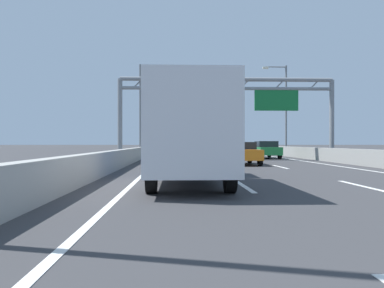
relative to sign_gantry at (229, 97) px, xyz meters
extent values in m
plane|color=#38383A|center=(-0.13, 70.11, -4.83)|extent=(260.00, 260.00, 0.00)
cube|color=white|center=(-1.93, -17.39, -4.82)|extent=(0.16, 3.00, 0.01)
cube|color=white|center=(-1.93, -8.39, -4.82)|extent=(0.16, 3.00, 0.01)
cube|color=white|center=(-1.93, 0.61, -4.82)|extent=(0.16, 3.00, 0.01)
cube|color=white|center=(-1.93, 9.61, -4.82)|extent=(0.16, 3.00, 0.01)
cube|color=white|center=(-1.93, 18.61, -4.82)|extent=(0.16, 3.00, 0.01)
cube|color=white|center=(-1.93, 27.61, -4.82)|extent=(0.16, 3.00, 0.01)
cube|color=white|center=(-1.93, 36.61, -4.82)|extent=(0.16, 3.00, 0.01)
cube|color=white|center=(-1.93, 45.61, -4.82)|extent=(0.16, 3.00, 0.01)
cube|color=white|center=(-1.93, 54.61, -4.82)|extent=(0.16, 3.00, 0.01)
cube|color=white|center=(-1.93, 63.61, -4.82)|extent=(0.16, 3.00, 0.01)
cube|color=white|center=(-1.93, 72.61, -4.82)|extent=(0.16, 3.00, 0.01)
cube|color=white|center=(-1.93, 81.61, -4.82)|extent=(0.16, 3.00, 0.01)
cube|color=white|center=(-1.93, 90.61, -4.82)|extent=(0.16, 3.00, 0.01)
cube|color=white|center=(-1.93, 99.61, -4.82)|extent=(0.16, 3.00, 0.01)
cube|color=white|center=(-1.93, 108.61, -4.82)|extent=(0.16, 3.00, 0.01)
cube|color=white|center=(-1.93, 117.61, -4.82)|extent=(0.16, 3.00, 0.01)
cube|color=white|center=(-1.93, 126.61, -4.82)|extent=(0.16, 3.00, 0.01)
cube|color=white|center=(1.67, -17.39, -4.82)|extent=(0.16, 3.00, 0.01)
cube|color=white|center=(1.67, -8.39, -4.82)|extent=(0.16, 3.00, 0.01)
cube|color=white|center=(1.67, 0.61, -4.82)|extent=(0.16, 3.00, 0.01)
cube|color=white|center=(1.67, 9.61, -4.82)|extent=(0.16, 3.00, 0.01)
cube|color=white|center=(1.67, 18.61, -4.82)|extent=(0.16, 3.00, 0.01)
cube|color=white|center=(1.67, 27.61, -4.82)|extent=(0.16, 3.00, 0.01)
cube|color=white|center=(1.67, 36.61, -4.82)|extent=(0.16, 3.00, 0.01)
cube|color=white|center=(1.67, 45.61, -4.82)|extent=(0.16, 3.00, 0.01)
cube|color=white|center=(1.67, 54.61, -4.82)|extent=(0.16, 3.00, 0.01)
cube|color=white|center=(1.67, 63.61, -4.82)|extent=(0.16, 3.00, 0.01)
cube|color=white|center=(1.67, 72.61, -4.82)|extent=(0.16, 3.00, 0.01)
cube|color=white|center=(1.67, 81.61, -4.82)|extent=(0.16, 3.00, 0.01)
cube|color=white|center=(1.67, 90.61, -4.82)|extent=(0.16, 3.00, 0.01)
cube|color=white|center=(1.67, 99.61, -4.82)|extent=(0.16, 3.00, 0.01)
cube|color=white|center=(1.67, 108.61, -4.82)|extent=(0.16, 3.00, 0.01)
cube|color=white|center=(1.67, 117.61, -4.82)|extent=(0.16, 3.00, 0.01)
cube|color=white|center=(1.67, 126.61, -4.82)|extent=(0.16, 3.00, 0.01)
cube|color=white|center=(-5.38, 58.11, -4.82)|extent=(0.16, 176.00, 0.01)
cube|color=white|center=(5.12, 58.11, -4.82)|extent=(0.16, 176.00, 0.01)
cube|color=#9E9E99|center=(-7.03, 80.11, -4.35)|extent=(0.45, 220.00, 0.95)
cube|color=#9E9E99|center=(6.77, 80.11, -4.35)|extent=(0.45, 220.00, 0.95)
cylinder|color=gray|center=(-8.31, 0.00, -1.73)|extent=(0.36, 0.36, 6.20)
cylinder|color=gray|center=(8.05, 0.00, -1.73)|extent=(0.36, 0.36, 6.20)
cylinder|color=gray|center=(-0.13, 0.00, 1.37)|extent=(16.36, 0.32, 0.32)
cylinder|color=gray|center=(-0.13, 0.00, 0.67)|extent=(16.36, 0.26, 0.26)
cylinder|color=gray|center=(-6.95, 0.00, 1.02)|extent=(0.74, 0.10, 0.74)
cylinder|color=gray|center=(-4.22, 0.00, 1.02)|extent=(0.74, 0.10, 0.74)
cylinder|color=gray|center=(-1.49, 0.00, 1.02)|extent=(0.74, 0.10, 0.74)
cylinder|color=gray|center=(1.24, 0.00, 1.02)|extent=(0.74, 0.10, 0.74)
cylinder|color=gray|center=(3.96, 0.00, 1.02)|extent=(0.74, 0.10, 0.74)
cylinder|color=gray|center=(6.69, 0.00, 1.02)|extent=(0.74, 0.10, 0.74)
cube|color=#146B33|center=(-2.84, 0.00, -0.23)|extent=(3.40, 0.12, 1.60)
cube|color=#146B33|center=(3.70, 0.00, -0.23)|extent=(3.40, 0.12, 1.60)
cylinder|color=slate|center=(-7.83, 10.58, -0.08)|extent=(0.20, 0.20, 9.50)
cylinder|color=slate|center=(-6.73, 10.58, 4.52)|extent=(2.20, 0.12, 0.12)
cube|color=#F2EAC6|center=(-5.63, 10.58, 4.42)|extent=(0.56, 0.28, 0.20)
cylinder|color=slate|center=(7.57, 10.58, -0.08)|extent=(0.20, 0.20, 9.50)
cylinder|color=slate|center=(6.47, 10.58, 4.52)|extent=(2.20, 0.12, 0.12)
cube|color=#F2EAC6|center=(5.37, 10.58, 4.42)|extent=(0.56, 0.28, 0.20)
cylinder|color=slate|center=(-7.83, 44.41, -0.08)|extent=(0.20, 0.20, 9.50)
cylinder|color=slate|center=(-6.73, 44.41, 4.52)|extent=(2.20, 0.12, 0.12)
cube|color=#F2EAC6|center=(-5.63, 44.41, 4.42)|extent=(0.56, 0.28, 0.20)
cylinder|color=slate|center=(7.57, 44.41, -0.08)|extent=(0.20, 0.20, 9.50)
cylinder|color=slate|center=(6.47, 44.41, 4.52)|extent=(2.20, 0.12, 0.12)
cube|color=#F2EAC6|center=(5.37, 44.41, 4.42)|extent=(0.56, 0.28, 0.20)
cylinder|color=slate|center=(-7.83, 78.24, -0.08)|extent=(0.20, 0.20, 9.50)
cylinder|color=slate|center=(-6.73, 78.24, 4.52)|extent=(2.20, 0.12, 0.12)
cube|color=#F2EAC6|center=(-5.63, 78.24, 4.42)|extent=(0.56, 0.28, 0.20)
cylinder|color=slate|center=(7.57, 78.24, -0.08)|extent=(0.20, 0.20, 9.50)
cylinder|color=slate|center=(6.47, 78.24, 4.52)|extent=(2.20, 0.12, 0.12)
cube|color=#F2EAC6|center=(5.37, 78.24, 4.42)|extent=(0.56, 0.28, 0.20)
cube|color=#1E7A38|center=(3.49, 2.78, -4.19)|extent=(1.78, 4.56, 0.64)
cube|color=black|center=(3.49, 2.42, -3.62)|extent=(1.57, 1.94, 0.49)
cylinder|color=black|center=(2.71, 4.51, -4.51)|extent=(0.22, 0.64, 0.64)
cylinder|color=black|center=(4.27, 4.51, -4.51)|extent=(0.22, 0.64, 0.64)
cylinder|color=black|center=(2.71, 1.05, -4.51)|extent=(0.22, 0.64, 0.64)
cylinder|color=black|center=(4.27, 1.05, -4.51)|extent=(0.22, 0.64, 0.64)
cube|color=yellow|center=(-3.51, 14.05, -4.19)|extent=(1.83, 4.39, 0.64)
cube|color=black|center=(-3.51, 13.41, -3.60)|extent=(1.61, 2.04, 0.54)
cylinder|color=black|center=(-4.32, 15.69, -4.51)|extent=(0.22, 0.64, 0.64)
cylinder|color=black|center=(-2.71, 15.69, -4.51)|extent=(0.22, 0.64, 0.64)
cylinder|color=black|center=(-4.32, 12.41, -4.51)|extent=(0.22, 0.64, 0.64)
cylinder|color=black|center=(-2.71, 12.41, -4.51)|extent=(0.22, 0.64, 0.64)
cube|color=#2347AD|center=(-0.24, 38.73, -4.17)|extent=(1.83, 4.11, 0.67)
cube|color=black|center=(-0.24, 38.45, -3.61)|extent=(1.61, 1.80, 0.47)
cylinder|color=black|center=(-1.05, 40.24, -4.51)|extent=(0.22, 0.64, 0.64)
cylinder|color=black|center=(0.56, 40.24, -4.51)|extent=(0.22, 0.64, 0.64)
cylinder|color=black|center=(-1.05, 37.23, -4.51)|extent=(0.22, 0.64, 0.64)
cylinder|color=black|center=(0.56, 37.23, -4.51)|extent=(0.22, 0.64, 0.64)
cube|color=orange|center=(-0.02, -6.01, -4.21)|extent=(1.76, 4.15, 0.61)
cube|color=black|center=(-0.02, -5.67, -3.68)|extent=(1.55, 1.93, 0.44)
cylinder|color=black|center=(-0.79, -4.49, -4.51)|extent=(0.22, 0.64, 0.64)
cylinder|color=black|center=(0.75, -4.49, -4.51)|extent=(0.22, 0.64, 0.64)
cylinder|color=black|center=(-0.79, -7.53, -4.51)|extent=(0.22, 0.64, 0.64)
cylinder|color=black|center=(0.75, -7.53, -4.51)|extent=(0.22, 0.64, 0.64)
cube|color=#194799|center=(-3.60, -13.23, -3.28)|extent=(2.35, 2.25, 2.13)
cube|color=silver|center=(-3.60, -17.35, -3.05)|extent=(2.35, 5.59, 2.60)
cylinder|color=black|center=(-4.63, -13.00, -4.35)|extent=(0.28, 0.96, 0.96)
cylinder|color=black|center=(-2.56, -13.00, -4.35)|extent=(0.28, 0.96, 0.96)
cylinder|color=black|center=(-4.63, -18.75, -4.35)|extent=(0.28, 0.96, 0.96)
cylinder|color=black|center=(-2.56, -18.75, -4.35)|extent=(0.28, 0.96, 0.96)
camera|label=1|loc=(-3.95, -28.55, -3.50)|focal=34.95mm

